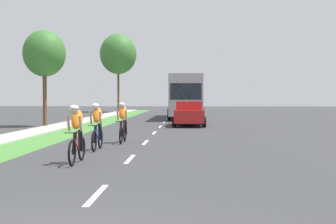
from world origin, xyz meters
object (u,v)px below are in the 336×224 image
Objects in this scene: street_tree_near at (44,54)px; street_tree_far at (118,54)px; cyclist_trailing at (97,126)px; cyclist_lead at (77,133)px; sedan_red at (189,113)px; cyclist_distant at (123,122)px; bus_silver at (186,95)px.

street_tree_far is (0.38, 26.03, 2.49)m from street_tree_near.
street_tree_near reaches higher than cyclist_trailing.
cyclist_trailing is 0.30× the size of street_tree_near.
street_tree_near is (-5.65, 14.66, 3.58)m from cyclist_lead.
street_tree_far is (-8.34, 25.01, 6.11)m from sedan_red.
street_tree_near is at bearing -90.85° from street_tree_far.
cyclist_distant is at bearing -104.21° from sedan_red.
cyclist_trailing is at bearing -102.24° from cyclist_distant.
cyclist_distant is 0.15× the size of bus_silver.
cyclist_trailing is 38.55m from street_tree_far.
street_tree_near is (-8.50, -10.89, 2.41)m from bus_silver.
bus_silver reaches higher than sedan_red.
cyclist_distant is 0.19× the size of street_tree_far.
cyclist_distant is at bearing -80.79° from street_tree_far.
bus_silver reaches higher than cyclist_distant.
cyclist_trailing is 0.15× the size of bus_silver.
cyclist_lead reaches higher than sedan_red.
street_tree_far reaches higher than cyclist_trailing.
cyclist_distant is 10.63m from sedan_red.
street_tree_near is 0.63× the size of street_tree_far.
bus_silver is 17.87m from street_tree_far.
sedan_red is at bearing 76.16° from cyclist_trailing.
street_tree_far reaches higher than cyclist_lead.
cyclist_distant is 0.30× the size of street_tree_near.
sedan_red is (3.07, 15.68, -0.04)m from cyclist_lead.
street_tree_near is at bearing 115.57° from cyclist_trailing.
bus_silver is 14.02m from street_tree_near.
cyclist_trailing is 0.40× the size of sedan_red.
sedan_red is at bearing 78.92° from cyclist_lead.
street_tree_far is (-8.12, 15.14, 4.90)m from bus_silver.
bus_silver is at bearing 82.65° from cyclist_trailing.
cyclist_lead is 2.97m from cyclist_trailing.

